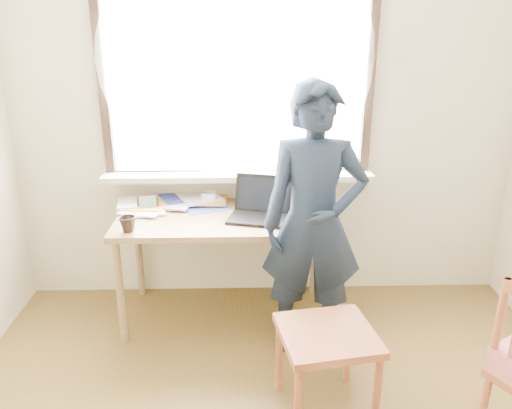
{
  "coord_description": "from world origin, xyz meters",
  "views": [
    {
      "loc": [
        -0.17,
        -1.4,
        1.92
      ],
      "look_at": [
        -0.1,
        0.95,
        1.07
      ],
      "focal_mm": 35.0,
      "sensor_mm": 36.0,
      "label": 1
    }
  ],
  "objects_px": {
    "laptop": "(261,208)",
    "mug_dark": "(128,224)",
    "mug_white": "(209,198)",
    "person": "(314,224)",
    "desk": "(225,226)",
    "work_chair": "(327,344)"
  },
  "relations": [
    {
      "from": "laptop",
      "to": "mug_dark",
      "type": "bearing_deg",
      "value": -164.63
    },
    {
      "from": "mug_white",
      "to": "person",
      "type": "relative_size",
      "value": 0.07
    },
    {
      "from": "mug_dark",
      "to": "desk",
      "type": "bearing_deg",
      "value": 23.65
    },
    {
      "from": "laptop",
      "to": "mug_white",
      "type": "bearing_deg",
      "value": 143.95
    },
    {
      "from": "mug_white",
      "to": "desk",
      "type": "bearing_deg",
      "value": -63.48
    },
    {
      "from": "mug_white",
      "to": "work_chair",
      "type": "xyz_separation_m",
      "value": [
        0.65,
        -1.14,
        -0.39
      ]
    },
    {
      "from": "desk",
      "to": "mug_white",
      "type": "bearing_deg",
      "value": 116.52
    },
    {
      "from": "laptop",
      "to": "mug_dark",
      "type": "relative_size",
      "value": 4.32
    },
    {
      "from": "mug_dark",
      "to": "mug_white",
      "type": "bearing_deg",
      "value": 45.92
    },
    {
      "from": "mug_white",
      "to": "person",
      "type": "bearing_deg",
      "value": -41.85
    },
    {
      "from": "person",
      "to": "mug_white",
      "type": "bearing_deg",
      "value": 141.78
    },
    {
      "from": "work_chair",
      "to": "person",
      "type": "height_order",
      "value": "person"
    },
    {
      "from": "desk",
      "to": "person",
      "type": "xyz_separation_m",
      "value": [
        0.53,
        -0.35,
        0.16
      ]
    },
    {
      "from": "mug_dark",
      "to": "work_chair",
      "type": "xyz_separation_m",
      "value": [
        1.11,
        -0.67,
        -0.39
      ]
    },
    {
      "from": "laptop",
      "to": "mug_white",
      "type": "xyz_separation_m",
      "value": [
        -0.35,
        0.25,
        -0.02
      ]
    },
    {
      "from": "desk",
      "to": "mug_dark",
      "type": "xyz_separation_m",
      "value": [
        -0.57,
        -0.25,
        0.12
      ]
    },
    {
      "from": "work_chair",
      "to": "desk",
      "type": "bearing_deg",
      "value": 120.27
    },
    {
      "from": "mug_white",
      "to": "mug_dark",
      "type": "height_order",
      "value": "mug_dark"
    },
    {
      "from": "mug_dark",
      "to": "person",
      "type": "xyz_separation_m",
      "value": [
        1.1,
        -0.1,
        0.03
      ]
    },
    {
      "from": "person",
      "to": "laptop",
      "type": "bearing_deg",
      "value": 136.12
    },
    {
      "from": "desk",
      "to": "mug_dark",
      "type": "height_order",
      "value": "mug_dark"
    },
    {
      "from": "work_chair",
      "to": "person",
      "type": "bearing_deg",
      "value": 90.66
    }
  ]
}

